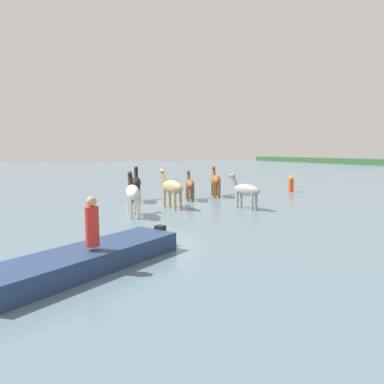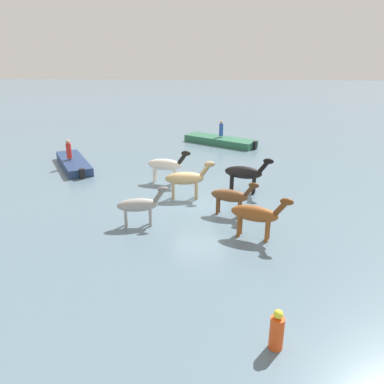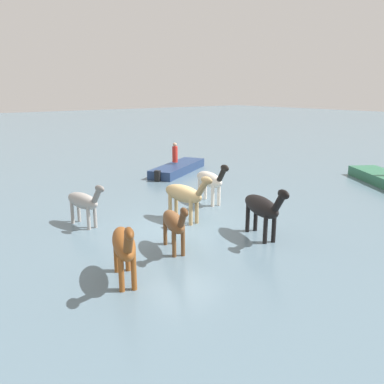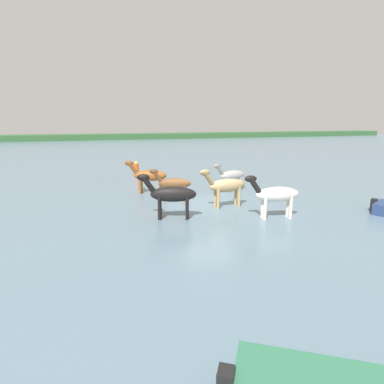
# 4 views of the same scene
# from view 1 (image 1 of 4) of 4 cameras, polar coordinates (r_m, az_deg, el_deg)

# --- Properties ---
(ground_plane) EXTENTS (159.65, 159.65, 0.00)m
(ground_plane) POSITION_cam_1_polar(r_m,az_deg,el_deg) (18.07, -2.51, -2.22)
(ground_plane) COLOR slate
(horse_dark_mare) EXTENTS (2.50, 1.11, 1.95)m
(horse_dark_mare) POSITION_cam_1_polar(r_m,az_deg,el_deg) (19.60, -9.38, 1.57)
(horse_dark_mare) COLOR black
(horse_dark_mare) RESTS_ON ground_plane
(horse_pinto_flank) EXTENTS (2.15, 1.02, 1.69)m
(horse_pinto_flank) POSITION_cam_1_polar(r_m,az_deg,el_deg) (19.81, -0.36, 1.29)
(horse_pinto_flank) COLOR brown
(horse_pinto_flank) RESTS_ON ground_plane
(horse_chestnut_trailing) EXTENTS (2.49, 0.77, 1.92)m
(horse_chestnut_trailing) POSITION_cam_1_polar(r_m,az_deg,el_deg) (17.10, -3.46, 0.84)
(horse_chestnut_trailing) COLOR tan
(horse_chestnut_trailing) RESTS_ON ground_plane
(horse_lead) EXTENTS (2.21, 0.83, 1.71)m
(horse_lead) POSITION_cam_1_polar(r_m,az_deg,el_deg) (17.03, 8.95, 0.34)
(horse_lead) COLOR #9E9993
(horse_lead) RESTS_ON ground_plane
(horse_gray_outer) EXTENTS (2.38, 1.22, 1.88)m
(horse_gray_outer) POSITION_cam_1_polar(r_m,az_deg,el_deg) (21.56, 3.97, 2.01)
(horse_gray_outer) COLOR brown
(horse_gray_outer) RESTS_ON ground_plane
(horse_dun_straggler) EXTENTS (2.47, 0.86, 1.91)m
(horse_dun_straggler) POSITION_cam_1_polar(r_m,az_deg,el_deg) (15.18, -9.90, -0.04)
(horse_dun_straggler) COLOR silver
(horse_dun_straggler) RESTS_ON ground_plane
(boat_launch_far) EXTENTS (3.70, 5.10, 0.75)m
(boat_launch_far) POSITION_cam_1_polar(r_m,az_deg,el_deg) (8.82, -16.75, -11.05)
(boat_launch_far) COLOR navy
(boat_launch_far) RESTS_ON ground_plane
(person_boatman_standing) EXTENTS (0.32, 0.32, 1.19)m
(person_boatman_standing) POSITION_cam_1_polar(r_m,az_deg,el_deg) (8.39, -16.38, -5.07)
(person_boatman_standing) COLOR red
(person_boatman_standing) RESTS_ON boat_launch_far
(buoy_channel_marker) EXTENTS (0.36, 0.36, 1.14)m
(buoy_channel_marker) POSITION_cam_1_polar(r_m,az_deg,el_deg) (24.92, 16.23, 1.19)
(buoy_channel_marker) COLOR #E54C19
(buoy_channel_marker) RESTS_ON ground_plane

